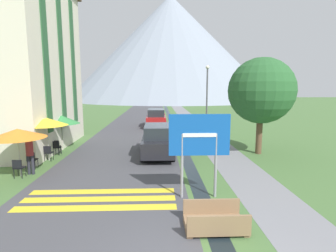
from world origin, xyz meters
TOP-DOWN VIEW (x-y plane):
  - ground_plane at (0.00, 20.00)m, footprint 160.00×160.00m
  - road at (-2.50, 30.00)m, footprint 6.40×60.00m
  - footpath at (3.60, 30.00)m, footprint 2.20×60.00m
  - drainage_channel at (1.20, 30.00)m, footprint 0.60×60.00m
  - crosswalk_marking at (-2.50, 3.63)m, footprint 5.44×1.84m
  - mountain_distant at (3.94, 83.75)m, footprint 66.97×66.97m
  - hotel_building at (-9.39, 12.00)m, footprint 6.24×9.09m
  - road_sign at (1.07, 3.68)m, footprint 2.17×0.11m
  - footbridge at (1.20, 1.52)m, footprint 1.70×1.10m
  - parked_car_near at (-0.40, 9.69)m, footprint 1.86×4.56m
  - parked_car_far at (-0.55, 20.97)m, footprint 1.99×4.59m
  - cafe_chair_far_left at (-6.36, 9.96)m, footprint 0.40×0.40m
  - cafe_chair_nearest at (-6.52, 6.01)m, footprint 0.40×0.40m
  - cafe_chair_near_right at (-6.56, 7.31)m, footprint 0.40×0.40m
  - cafe_chair_far_right at (-6.48, 10.19)m, footprint 0.40×0.40m
  - cafe_chair_middle at (-6.34, 8.70)m, footprint 0.40×0.40m
  - cafe_umbrella_front_orange at (-6.57, 6.25)m, footprint 2.42×2.42m
  - cafe_umbrella_middle_yellow at (-6.36, 8.83)m, footprint 2.19×2.19m
  - cafe_umbrella_rear_green at (-6.50, 11.38)m, footprint 2.26×2.26m
  - person_standing_terrace at (-6.23, 6.51)m, footprint 0.32×0.32m
  - person_seated_near at (-6.97, 8.04)m, footprint 0.32×0.32m
  - person_seated_far at (-7.00, 9.32)m, footprint 0.32×0.32m
  - streetlamp at (3.35, 14.49)m, footprint 0.28×0.28m
  - tree_by_path at (5.68, 9.88)m, footprint 3.86×3.86m

SIDE VIEW (x-z plane):
  - ground_plane at x=0.00m, z-range 0.00..0.00m
  - drainage_channel at x=1.20m, z-range 0.00..0.00m
  - road at x=-2.50m, z-range 0.00..0.01m
  - footpath at x=3.60m, z-range 0.00..0.01m
  - crosswalk_marking at x=-2.50m, z-range 0.00..0.01m
  - footbridge at x=1.20m, z-range -0.10..0.55m
  - cafe_chair_far_left at x=-6.36m, z-range 0.09..0.94m
  - cafe_chair_nearest at x=-6.52m, z-range 0.09..0.94m
  - cafe_chair_near_right at x=-6.56m, z-range 0.09..0.94m
  - cafe_chair_far_right at x=-6.48m, z-range 0.09..0.94m
  - cafe_chair_middle at x=-6.34m, z-range 0.09..0.94m
  - person_seated_far at x=-7.00m, z-range 0.06..1.26m
  - person_seated_near at x=-6.97m, z-range 0.07..1.29m
  - parked_car_near at x=-0.40m, z-range 0.00..1.82m
  - parked_car_far at x=-0.55m, z-range 0.00..1.82m
  - person_standing_terrace at x=-6.23m, z-range 0.14..1.88m
  - cafe_umbrella_rear_green at x=-6.50m, z-range 0.84..3.05m
  - cafe_umbrella_front_orange at x=-6.57m, z-range 0.87..3.04m
  - road_sign at x=1.07m, z-range 0.53..3.58m
  - cafe_umbrella_middle_yellow at x=-6.36m, z-range 0.96..3.32m
  - streetlamp at x=3.35m, z-range 0.49..6.09m
  - tree_by_path at x=5.68m, z-range 0.91..6.61m
  - hotel_building at x=-9.39m, z-range 0.44..11.92m
  - mountain_distant at x=3.94m, z-range 0.00..33.44m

